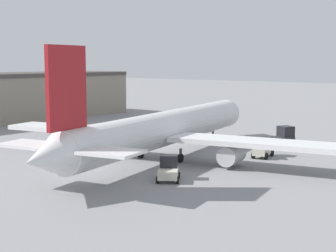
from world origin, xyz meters
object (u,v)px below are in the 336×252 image
at_px(ground_crew_worker, 244,142).
at_px(belt_loader_truck, 264,148).
at_px(pushback_tug, 168,169).
at_px(baggage_tug, 281,137).
at_px(airplane, 164,129).

bearing_deg(ground_crew_worker, belt_loader_truck, 42.06).
bearing_deg(pushback_tug, baggage_tug, -33.73).
bearing_deg(baggage_tug, airplane, -175.39).
xyz_separation_m(ground_crew_worker, belt_loader_truck, (-2.59, -4.00, 0.10)).
relative_size(airplane, ground_crew_worker, 24.84).
height_order(airplane, ground_crew_worker, airplane).
relative_size(ground_crew_worker, belt_loader_truck, 0.49).
height_order(airplane, pushback_tug, airplane).
relative_size(belt_loader_truck, pushback_tug, 1.07).
distance_m(baggage_tug, pushback_tug, 23.22).
xyz_separation_m(belt_loader_truck, pushback_tug, (-15.42, 1.36, -0.04)).
bearing_deg(belt_loader_truck, airplane, 124.11).
xyz_separation_m(airplane, baggage_tug, (15.69, -6.28, -2.13)).
height_order(belt_loader_truck, pushback_tug, pushback_tug).
bearing_deg(pushback_tug, ground_crew_worker, -26.08).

